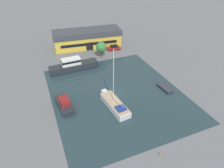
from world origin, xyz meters
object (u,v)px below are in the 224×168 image
at_px(sailboat_moored, 114,104).
at_px(motor_cruiser, 73,66).
at_px(parked_car, 114,48).
at_px(small_dinghy, 165,88).
at_px(quay_tree_near_building, 101,47).
at_px(cabin_boat, 64,104).
at_px(warehouse_building, 87,38).

bearing_deg(sailboat_moored, motor_cruiser, 96.48).
bearing_deg(parked_car, small_dinghy, -168.72).
distance_m(quay_tree_near_building, cabin_boat, 25.81).
bearing_deg(cabin_boat, quay_tree_near_building, 46.40).
bearing_deg(small_dinghy, sailboat_moored, -178.25).
bearing_deg(quay_tree_near_building, parked_car, 34.88).
height_order(quay_tree_near_building, small_dinghy, quay_tree_near_building).
distance_m(sailboat_moored, motor_cruiser, 20.37).
xyz_separation_m(warehouse_building, small_dinghy, (9.82, -33.65, -2.70)).
bearing_deg(cabin_boat, warehouse_building, 59.51).
height_order(warehouse_building, small_dinghy, warehouse_building).
bearing_deg(small_dinghy, warehouse_building, 101.56).
bearing_deg(small_dinghy, motor_cruiser, 130.93).
relative_size(small_dinghy, cabin_boat, 0.63).
relative_size(parked_car, small_dinghy, 1.06).
relative_size(parked_car, cabin_boat, 0.67).
relative_size(quay_tree_near_building, sailboat_moored, 0.39).
distance_m(motor_cruiser, cabin_boat, 16.72).
xyz_separation_m(parked_car, small_dinghy, (2.43, -26.95, -0.52)).
bearing_deg(motor_cruiser, sailboat_moored, -169.69).
relative_size(quay_tree_near_building, small_dinghy, 1.14).
bearing_deg(parked_car, quay_tree_near_building, 131.00).
height_order(warehouse_building, sailboat_moored, sailboat_moored).
height_order(small_dinghy, cabin_boat, cabin_boat).
xyz_separation_m(motor_cruiser, cabin_boat, (-5.67, -15.73, -0.45)).
bearing_deg(quay_tree_near_building, sailboat_moored, -103.43).
relative_size(warehouse_building, sailboat_moored, 1.81).
xyz_separation_m(quay_tree_near_building, parked_car, (6.05, 4.22, -2.76)).
bearing_deg(sailboat_moored, small_dinghy, 0.55).
bearing_deg(parked_car, cabin_boat, 144.22).
relative_size(warehouse_building, quay_tree_near_building, 4.63).
relative_size(motor_cruiser, small_dinghy, 3.05).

